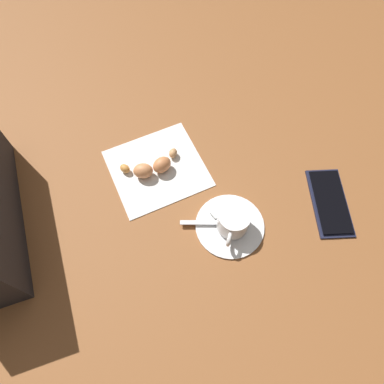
% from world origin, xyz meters
% --- Properties ---
extents(ground_plane, '(1.80, 1.80, 0.00)m').
position_xyz_m(ground_plane, '(0.00, 0.00, 0.00)').
color(ground_plane, brown).
extents(saucer, '(0.14, 0.14, 0.01)m').
position_xyz_m(saucer, '(0.10, 0.01, 0.00)').
color(saucer, white).
rests_on(saucer, ground).
extents(espresso_cup, '(0.07, 0.07, 0.05)m').
position_xyz_m(espresso_cup, '(0.10, 0.01, 0.03)').
color(espresso_cup, white).
rests_on(espresso_cup, saucer).
extents(teaspoon, '(0.09, 0.12, 0.01)m').
position_xyz_m(teaspoon, '(0.09, 0.01, 0.01)').
color(teaspoon, silver).
rests_on(teaspoon, saucer).
extents(sugar_packet, '(0.03, 0.06, 0.01)m').
position_xyz_m(sugar_packet, '(0.06, 0.02, 0.01)').
color(sugar_packet, white).
rests_on(sugar_packet, saucer).
extents(napkin, '(0.21, 0.22, 0.00)m').
position_xyz_m(napkin, '(-0.10, -0.05, 0.00)').
color(napkin, silver).
rests_on(napkin, ground).
extents(croissant, '(0.07, 0.13, 0.03)m').
position_xyz_m(croissant, '(-0.10, -0.06, 0.02)').
color(croissant, '#CB863E').
rests_on(croissant, napkin).
extents(cell_phone, '(0.17, 0.14, 0.01)m').
position_xyz_m(cell_phone, '(0.16, 0.21, 0.01)').
color(cell_phone, '#191C31').
rests_on(cell_phone, ground).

